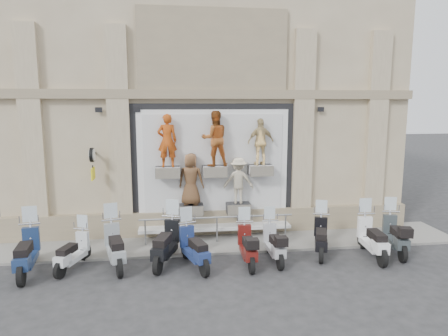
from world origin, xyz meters
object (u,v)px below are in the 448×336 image
(scooter_g, at_px, (274,236))
(scooter_f, at_px, (248,238))
(guard_rail, at_px, (217,230))
(scooter_d, at_px, (166,235))
(scooter_a, at_px, (26,243))
(clock_sign_bracket, at_px, (92,160))
(scooter_e, at_px, (194,240))
(scooter_h, at_px, (321,230))
(scooter_j, at_px, (396,228))
(scooter_i, at_px, (373,230))
(scooter_b, at_px, (72,245))
(scooter_c, at_px, (115,238))

(scooter_g, bearing_deg, scooter_f, -171.59)
(guard_rail, relative_size, scooter_d, 2.40)
(scooter_a, xyz_separation_m, scooter_g, (6.82, 0.02, -0.11))
(clock_sign_bracket, xyz_separation_m, scooter_g, (5.39, -2.08, -2.06))
(clock_sign_bracket, height_order, scooter_f, clock_sign_bracket)
(scooter_e, bearing_deg, scooter_g, -14.44)
(scooter_d, height_order, scooter_h, scooter_d)
(scooter_f, bearing_deg, clock_sign_bracket, 155.52)
(scooter_f, bearing_deg, scooter_g, 9.74)
(clock_sign_bracket, bearing_deg, scooter_h, -14.45)
(scooter_f, bearing_deg, scooter_j, 4.05)
(scooter_i, distance_m, scooter_j, 0.89)
(scooter_b, bearing_deg, scooter_j, 18.71)
(scooter_b, bearing_deg, clock_sign_bracket, 100.55)
(scooter_h, bearing_deg, clock_sign_bracket, -174.82)
(scooter_b, distance_m, scooter_c, 1.15)
(scooter_j, bearing_deg, scooter_d, -167.81)
(scooter_g, xyz_separation_m, scooter_j, (3.83, 0.11, 0.07))
(scooter_f, relative_size, scooter_g, 1.03)
(scooter_d, height_order, scooter_i, scooter_d)
(clock_sign_bracket, bearing_deg, scooter_e, -36.06)
(clock_sign_bracket, relative_size, scooter_j, 0.51)
(scooter_e, bearing_deg, scooter_b, 156.83)
(guard_rail, relative_size, scooter_f, 2.71)
(scooter_c, xyz_separation_m, scooter_g, (4.54, -0.16, -0.10))
(guard_rail, relative_size, scooter_j, 2.55)
(scooter_a, height_order, scooter_g, scooter_a)
(scooter_c, relative_size, scooter_g, 1.14)
(scooter_c, distance_m, scooter_g, 4.54)
(scooter_f, height_order, scooter_h, scooter_h)
(guard_rail, xyz_separation_m, scooter_i, (4.47, -1.72, 0.36))
(scooter_d, xyz_separation_m, scooter_i, (6.09, -0.32, -0.03))
(scooter_g, bearing_deg, scooter_e, -176.48)
(guard_rail, xyz_separation_m, scooter_j, (5.33, -1.50, 0.34))
(scooter_c, relative_size, scooter_i, 1.02)
(scooter_e, bearing_deg, scooter_c, 153.83)
(scooter_c, height_order, scooter_e, scooter_c)
(scooter_i, bearing_deg, scooter_c, -176.59)
(clock_sign_bracket, bearing_deg, scooter_j, -12.05)
(scooter_a, relative_size, scooter_b, 1.22)
(scooter_e, relative_size, scooter_h, 1.02)
(scooter_f, distance_m, scooter_j, 4.65)
(clock_sign_bracket, relative_size, scooter_c, 0.49)
(scooter_b, bearing_deg, guard_rail, 38.22)
(scooter_a, xyz_separation_m, scooter_d, (3.70, 0.23, 0.00))
(scooter_e, height_order, scooter_j, scooter_j)
(scooter_f, xyz_separation_m, scooter_j, (4.65, 0.23, 0.05))
(scooter_a, xyz_separation_m, scooter_i, (9.79, -0.09, -0.03))
(guard_rail, height_order, scooter_j, scooter_j)
(guard_rail, height_order, scooter_i, scooter_i)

